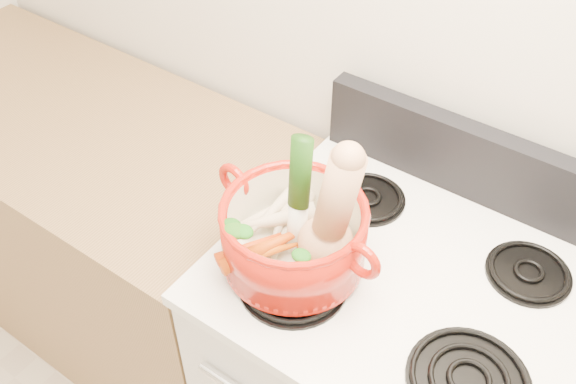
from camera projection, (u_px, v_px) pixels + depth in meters
The scene contains 24 objects.
wall_back at pixel (518, 53), 1.28m from camera, with size 3.50×0.02×2.60m, color silver.
cooktop at pixel (412, 281), 1.33m from camera, with size 0.78×0.67×0.03m, color white.
control_backsplash at pixel (481, 165), 1.43m from camera, with size 0.76×0.05×0.18m, color black.
counter_left at pixel (101, 226), 2.11m from camera, with size 1.36×0.65×0.90m, color olive.
burner_front_left at pixel (293, 282), 1.29m from camera, with size 0.22×0.22×0.02m, color black.
burner_front_right at pixel (469, 379), 1.13m from camera, with size 0.22×0.22×0.02m, color black.
burner_back_left at pixel (368, 197), 1.47m from camera, with size 0.17×0.17×0.02m, color black.
burner_back_right at pixel (529, 272), 1.31m from camera, with size 0.17×0.17×0.02m, color black.
dutch_oven at pixel (294, 235), 1.28m from camera, with size 0.29×0.29×0.14m, color #A9160A.
pot_handle_left at pixel (234, 180), 1.32m from camera, with size 0.08×0.08×0.02m, color #A9160A.
pot_handle_right at pixel (362, 261), 1.17m from camera, with size 0.08×0.08×0.02m, color #A9160A.
squash at pixel (328, 209), 1.19m from camera, with size 0.12×0.12×0.28m, color tan, non-canonical shape.
leek at pixel (298, 196), 1.22m from camera, with size 0.04×0.04×0.28m, color white.
ginger at pixel (324, 229), 1.31m from camera, with size 0.09×0.07×0.05m, color #D8B285.
parsnip_0 at pixel (292, 223), 1.33m from camera, with size 0.04×0.04×0.23m, color beige.
parsnip_1 at pixel (266, 213), 1.34m from camera, with size 0.04×0.04×0.19m, color beige.
parsnip_2 at pixel (286, 208), 1.34m from camera, with size 0.04×0.04×0.19m, color beige.
parsnip_3 at pixel (270, 220), 1.31m from camera, with size 0.04×0.04×0.19m, color #EDE5C1.
parsnip_4 at pixel (280, 203), 1.34m from camera, with size 0.04×0.04×0.20m, color beige.
carrot_0 at pixel (262, 250), 1.27m from camera, with size 0.04×0.04×0.18m, color #D23F0A.
carrot_1 at pixel (249, 248), 1.27m from camera, with size 0.03×0.03×0.14m, color red.
carrot_2 at pixel (301, 254), 1.26m from camera, with size 0.03×0.03×0.15m, color #C74F09.
carrot_3 at pixel (264, 254), 1.25m from camera, with size 0.03×0.03×0.14m, color #C05409.
carrot_4 at pixel (281, 241), 1.26m from camera, with size 0.03×0.03×0.16m, color #D6400A.
Camera 1 is at (0.27, 0.57, 1.98)m, focal length 40.00 mm.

